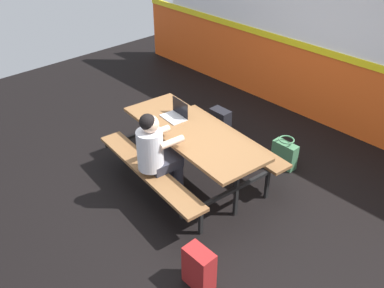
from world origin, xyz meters
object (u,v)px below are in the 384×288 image
backpack_dark (220,123)px  satchel_spare (200,268)px  student_nearer (156,151)px  laptop_silver (176,114)px  tote_bag_bright (284,154)px  picnic_table_main (192,142)px

backpack_dark → satchel_spare: bearing=-50.4°
student_nearer → satchel_spare: bearing=-22.2°
laptop_silver → satchel_spare: bearing=-35.1°
laptop_silver → tote_bag_bright: size_ratio=0.79×
satchel_spare → laptop_silver: bearing=144.9°
laptop_silver → tote_bag_bright: bearing=45.7°
backpack_dark → tote_bag_bright: 1.13m
picnic_table_main → laptop_silver: size_ratio=6.13×
picnic_table_main → laptop_silver: bearing=168.5°
picnic_table_main → satchel_spare: size_ratio=4.76×
laptop_silver → backpack_dark: (-0.12, 0.97, -0.57)m
laptop_silver → satchel_spare: laptop_silver is taller
student_nearer → satchel_spare: (1.25, -0.51, -0.49)m
picnic_table_main → laptop_silver: 0.45m
student_nearer → backpack_dark: (-0.51, 1.61, -0.49)m
student_nearer → picnic_table_main: bearing=90.2°
picnic_table_main → backpack_dark: picnic_table_main is taller
picnic_table_main → backpack_dark: bearing=115.7°
backpack_dark → tote_bag_bright: bearing=3.2°
laptop_silver → backpack_dark: bearing=97.0°
laptop_silver → student_nearer: bearing=-58.8°
student_nearer → laptop_silver: bearing=121.2°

